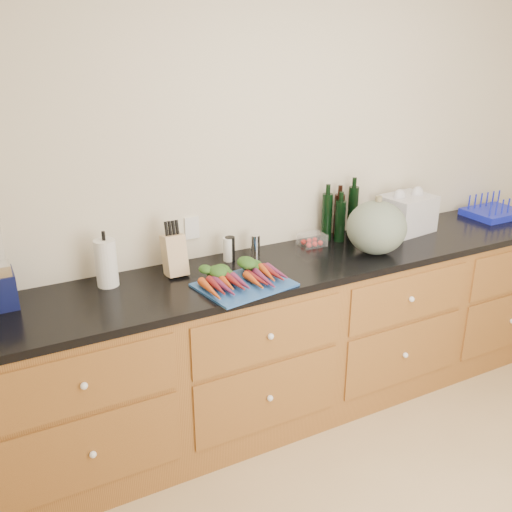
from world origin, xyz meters
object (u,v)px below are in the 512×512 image
carrots (241,276)px  paper_towel (106,263)px  tomato_box (312,240)px  dish_rack (493,211)px  knife_block (174,255)px  squash (377,227)px  cutting_board (244,285)px

carrots → paper_towel: bearing=154.7°
tomato_box → dish_rack: size_ratio=0.41×
carrots → tomato_box: size_ratio=2.82×
knife_block → tomato_box: size_ratio=1.42×
knife_block → paper_towel: bearing=176.7°
tomato_box → dish_rack: 1.41m
knife_block → squash: bearing=-12.0°
squash → dish_rack: size_ratio=0.94×
paper_towel → dish_rack: size_ratio=0.66×
knife_block → tomato_box: (0.86, 0.03, -0.07)m
cutting_board → knife_block: 0.40m
cutting_board → knife_block: knife_block is taller
squash → carrots: bearing=-178.4°
knife_block → tomato_box: bearing=2.0°
cutting_board → dish_rack: dish_rack is taller
carrots → squash: 0.87m
tomato_box → knife_block: bearing=-178.0°
carrots → cutting_board: bearing=-90.0°
carrots → knife_block: (-0.25, 0.26, 0.07)m
squash → tomato_box: 0.38m
paper_towel → dish_rack: (2.61, -0.08, -0.08)m
squash → knife_block: bearing=168.0°
carrots → dish_rack: (2.02, 0.20, 0.00)m
cutting_board → squash: bearing=4.2°
squash → tomato_box: squash is taller
squash → dish_rack: (1.16, 0.18, -0.11)m
dish_rack → cutting_board: bearing=-173.2°
cutting_board → tomato_box: 0.69m
squash → tomato_box: bearing=133.3°
tomato_box → squash: bearing=-46.7°
knife_block → tomato_box: knife_block is taller
carrots → paper_towel: (-0.59, 0.28, 0.08)m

